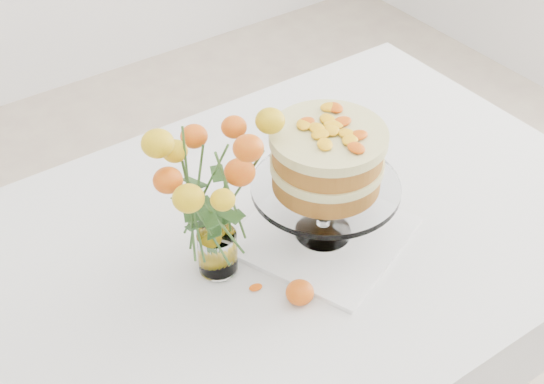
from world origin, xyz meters
The scene contains 8 objects.
table centered at (0.00, 0.00, 0.67)m, with size 1.43×0.93×0.76m.
napkin centered at (0.07, -0.06, 0.76)m, with size 0.30×0.30×0.01m, color white.
cake_stand centered at (0.07, -0.06, 0.94)m, with size 0.28×0.28×0.25m.
rose_vase centered at (-0.15, -0.02, 0.97)m, with size 0.25×0.25×0.37m.
loose_rose_near centered at (-0.15, 0.01, 0.78)m, with size 0.09×0.05×0.04m.
loose_rose_far centered at (-0.07, -0.17, 0.78)m, with size 0.09×0.05×0.04m.
stray_petal_a centered at (-0.12, -0.10, 0.76)m, with size 0.03×0.02×0.00m, color #FFB110.
stray_petal_b centered at (-0.02, -0.14, 0.76)m, with size 0.03×0.02×0.00m, color #FFB110.
Camera 1 is at (-0.65, -0.90, 1.78)m, focal length 50.00 mm.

